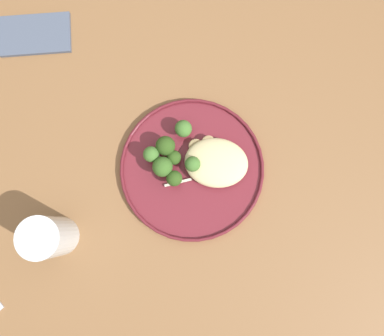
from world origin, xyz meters
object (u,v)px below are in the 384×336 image
seared_scallop_center_golden (196,146)px  broccoli_floret_tall_stalk (163,167)px  seared_scallop_large_seared (224,156)px  broccoli_floret_split_head (174,178)px  dinner_plate (192,169)px  seared_scallop_rear_pale (208,143)px  broccoli_floret_center_pile (183,129)px  broccoli_floret_beside_noodles (174,158)px  folded_napkin (35,34)px  broccoli_floret_front_edge (165,146)px  broccoli_floret_rear_charred (193,164)px  seared_scallop_left_edge (218,174)px  broccoli_floret_small_sprig (151,155)px  seared_scallop_tilted_round (207,167)px  water_glass (51,237)px

seared_scallop_center_golden → broccoli_floret_tall_stalk: 0.08m
seared_scallop_large_seared → broccoli_floret_split_head: broccoli_floret_split_head is taller
dinner_plate → seared_scallop_rear_pale: 0.06m
seared_scallop_rear_pale → broccoli_floret_center_pile: bearing=159.8°
broccoli_floret_beside_noodles → dinner_plate: bearing=-20.8°
folded_napkin → broccoli_floret_front_edge: bearing=-35.1°
seared_scallop_rear_pale → broccoli_floret_rear_charred: 0.06m
seared_scallop_center_golden → seared_scallop_left_edge: bearing=-45.4°
seared_scallop_center_golden → broccoli_floret_center_pile: (-0.03, 0.03, 0.02)m
seared_scallop_left_edge → broccoli_floret_beside_noodles: broccoli_floret_beside_noodles is taller
seared_scallop_large_seared → broccoli_floret_small_sprig: size_ratio=0.54×
seared_scallop_tilted_round → broccoli_floret_beside_noodles: size_ratio=0.83×
dinner_plate → seared_scallop_tilted_round: size_ratio=8.53×
dinner_plate → water_glass: water_glass is taller
broccoli_floret_front_edge → folded_napkin: size_ratio=0.37×
broccoli_floret_small_sprig → folded_napkin: (-0.28, 0.24, -0.04)m
seared_scallop_left_edge → broccoli_floret_center_pile: size_ratio=0.60×
seared_scallop_rear_pale → broccoli_floret_front_edge: broccoli_floret_front_edge is taller
broccoli_floret_small_sprig → broccoli_floret_beside_noodles: bearing=0.7°
seared_scallop_left_edge → broccoli_floret_split_head: broccoli_floret_split_head is taller
broccoli_floret_center_pile → folded_napkin: 0.39m
seared_scallop_center_golden → folded_napkin: size_ratio=0.19×
seared_scallop_left_edge → broccoli_floret_rear_charred: (-0.05, 0.01, 0.02)m
broccoli_floret_small_sprig → broccoli_floret_front_edge: bearing=38.4°
folded_napkin → broccoli_floret_tall_stalk: bearing=-39.9°
seared_scallop_rear_pale → folded_napkin: size_ratio=0.18×
seared_scallop_large_seared → broccoli_floret_small_sprig: bearing=-173.2°
seared_scallop_large_seared → broccoli_floret_small_sprig: (-0.14, -0.02, 0.02)m
seared_scallop_rear_pale → broccoli_floret_beside_noodles: (-0.06, -0.04, 0.01)m
broccoli_floret_split_head → folded_napkin: size_ratio=0.32×
dinner_plate → broccoli_floret_front_edge: 0.07m
seared_scallop_left_edge → broccoli_floret_front_edge: size_ratio=0.51×
broccoli_floret_tall_stalk → water_glass: water_glass is taller
broccoli_floret_center_pile → seared_scallop_left_edge: bearing=-45.4°
seared_scallop_center_golden → seared_scallop_tilted_round: (0.03, -0.04, 0.00)m
seared_scallop_left_edge → broccoli_floret_tall_stalk: bearing=-179.0°
seared_scallop_center_golden → water_glass: bearing=-140.2°
broccoli_floret_front_edge → seared_scallop_rear_pale: bearing=14.1°
water_glass → broccoli_floret_front_edge: bearing=45.9°
broccoli_floret_beside_noodles → seared_scallop_left_edge: bearing=-12.7°
broccoli_floret_front_edge → seared_scallop_center_golden: bearing=10.5°
broccoli_floret_split_head → seared_scallop_center_golden: bearing=64.6°
seared_scallop_rear_pale → broccoli_floret_front_edge: (-0.08, -0.02, 0.02)m
water_glass → folded_napkin: 0.43m
broccoli_floret_split_head → folded_napkin: bearing=140.2°
broccoli_floret_center_pile → broccoli_floret_split_head: bearing=-93.4°
seared_scallop_large_seared → broccoli_floret_center_pile: 0.10m
broccoli_floret_tall_stalk → folded_napkin: 0.41m
seared_scallop_left_edge → broccoli_floret_small_sprig: bearing=171.6°
seared_scallop_rear_pale → broccoli_floret_tall_stalk: bearing=-142.8°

